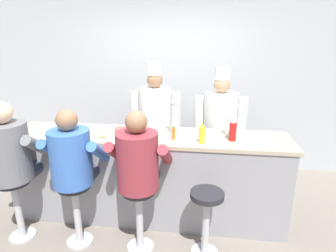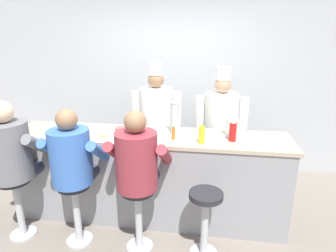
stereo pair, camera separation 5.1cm
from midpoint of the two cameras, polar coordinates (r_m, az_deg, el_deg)
ground_plane at (r=3.31m, az=-4.75°, el=-20.45°), size 20.00×20.00×0.00m
wall_back at (r=4.50m, az=0.25°, el=8.67°), size 10.00×0.06×2.70m
diner_counter at (r=3.31m, az=-3.68°, el=-10.06°), size 3.11×0.65×1.01m
ketchup_bottle_red at (r=2.96m, az=13.55°, el=-0.77°), size 0.07×0.07×0.26m
mustard_bottle_yellow at (r=2.84m, az=7.39°, el=-1.57°), size 0.06×0.06×0.22m
hot_sauce_bottle_orange at (r=2.93m, az=1.62°, el=-1.50°), size 0.03×0.03×0.14m
water_pitcher_clear at (r=3.12m, az=13.23°, el=0.01°), size 0.13×0.12×0.22m
breakfast_plate at (r=3.06m, az=-12.61°, el=-2.15°), size 0.25×0.25×0.05m
cereal_bowl at (r=3.23m, az=-8.91°, el=-0.73°), size 0.15×0.15×0.05m
coffee_mug_tan at (r=3.24m, az=-21.99°, el=-1.44°), size 0.13×0.09×0.08m
cup_stack_steel at (r=3.11m, az=1.85°, el=1.72°), size 0.10×0.10×0.35m
diner_seated_grey at (r=3.20m, az=-28.75°, el=-4.96°), size 0.63×0.62×1.48m
diner_seated_blue at (r=2.87m, az=-18.31°, el=-6.60°), size 0.58×0.57×1.42m
diner_seated_maroon at (r=2.65m, az=-5.63°, el=-7.70°), size 0.59×0.58×1.43m
empty_stool_round at (r=2.78m, az=8.12°, el=-17.28°), size 0.32×0.32×0.68m
cook_in_whites_near at (r=3.82m, az=-1.99°, el=1.05°), size 0.68×0.44×1.74m
cook_in_whites_far at (r=3.69m, az=11.03°, el=-0.19°), size 0.67×0.43×1.71m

